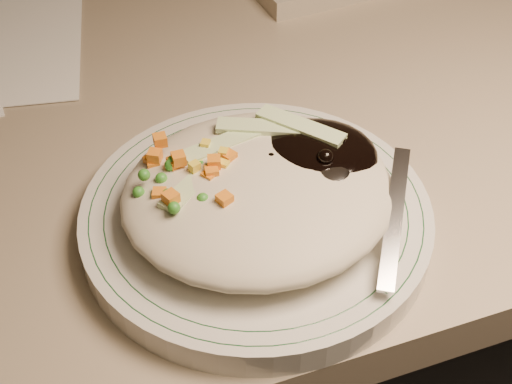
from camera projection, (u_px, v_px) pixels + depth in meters
name	position (u px, v px, depth m)	size (l,w,h in m)	color
desk	(252.00, 202.00, 0.83)	(1.40, 0.70, 0.74)	gray
plate	(256.00, 218.00, 0.52)	(0.25, 0.25, 0.02)	silver
plate_rim	(256.00, 208.00, 0.51)	(0.24, 0.24, 0.00)	#144723
meal	(262.00, 185.00, 0.50)	(0.21, 0.19, 0.05)	beige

